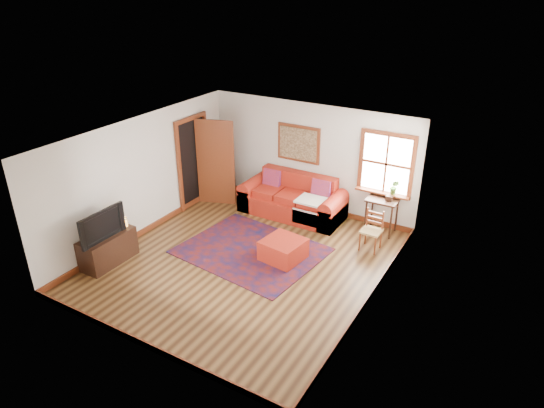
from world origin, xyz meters
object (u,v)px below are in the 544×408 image
Objects in this scene: red_leather_sofa at (293,201)px; ladder_back_chair at (372,229)px; side_table at (382,204)px; media_cabinet at (108,249)px; red_ottoman at (283,250)px.

ladder_back_chair is (2.08, -0.58, 0.13)m from red_leather_sofa.
side_table is (2.01, 0.18, 0.34)m from red_leather_sofa.
side_table is at bearing 5.14° from red_leather_sofa.
side_table is 0.71× the size of media_cabinet.
side_table is at bearing 42.95° from media_cabinet.
side_table reaches higher than red_ottoman.
red_leather_sofa is 2.20× the size of media_cabinet.
red_ottoman is 0.88× the size of ladder_back_chair.
ladder_back_chair is (0.07, -0.76, -0.21)m from side_table.
media_cabinet reaches higher than red_ottoman.
red_ottoman is 3.34m from media_cabinet.
red_ottoman is at bearing -67.47° from red_leather_sofa.
ladder_back_chair is 0.76× the size of media_cabinet.
red_ottoman is at bearing 32.14° from media_cabinet.
red_ottoman is at bearing -121.79° from side_table.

